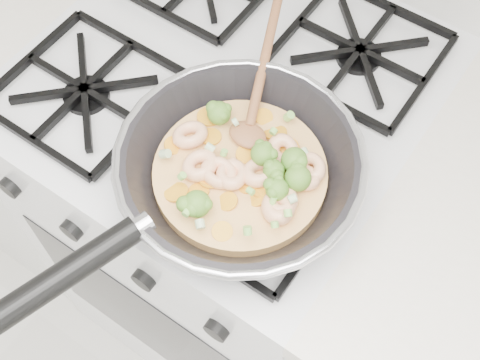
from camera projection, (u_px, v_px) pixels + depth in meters
The scene contains 2 objects.
stove at pixel (229, 209), 1.35m from camera, with size 0.60×0.60×0.92m.
skillet at pixel (238, 170), 0.81m from camera, with size 0.33×0.65×0.10m.
Camera 1 is at (0.37, 1.20, 1.66)m, focal length 46.95 mm.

